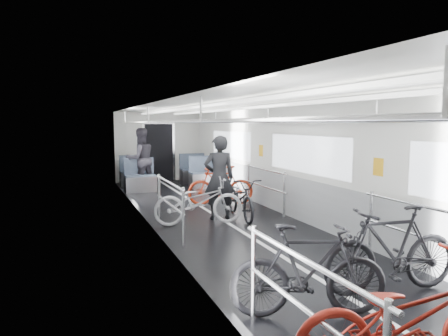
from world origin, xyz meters
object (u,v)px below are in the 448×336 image
object	(u,v)px
bike_left_near	(408,319)
bike_right_near	(392,249)
bike_left_mid	(309,271)
bike_right_far	(221,185)
bike_left_far	(199,201)
person_seated	(141,159)
person_standing	(219,178)
bike_aisle	(241,198)

from	to	relation	value
bike_left_near	bike_right_near	bearing A→B (deg)	-28.69
bike_left_mid	bike_right_far	world-z (taller)	bike_left_mid
bike_right_near	bike_right_far	distance (m)	5.58
bike_left_far	bike_left_near	bearing A→B (deg)	-172.21
bike_left_near	person_seated	bearing A→B (deg)	13.80
bike_left_mid	bike_left_far	size ratio (longest dim) A/B	0.93
bike_right_near	person_seated	world-z (taller)	person_seated
bike_left_near	person_standing	world-z (taller)	person_standing
bike_left_near	bike_left_far	bearing A→B (deg)	11.90
bike_right_far	bike_aisle	distance (m)	1.47
bike_aisle	person_seated	world-z (taller)	person_seated
bike_right_near	bike_left_far	bearing A→B (deg)	-155.55
bike_left_far	bike_right_near	size ratio (longest dim) A/B	1.02
bike_left_mid	bike_left_far	distance (m)	4.10
bike_left_near	bike_right_far	world-z (taller)	bike_left_near
bike_left_far	person_seated	distance (m)	4.66
bike_left_mid	bike_right_near	world-z (taller)	bike_right_near
bike_right_far	person_seated	world-z (taller)	person_seated
bike_aisle	bike_right_near	bearing A→B (deg)	-81.98
bike_left_near	bike_left_far	world-z (taller)	bike_left_near
person_standing	person_seated	world-z (taller)	person_seated
bike_left_mid	bike_right_far	distance (m)	5.86
bike_aisle	bike_left_mid	bearing A→B (deg)	-98.67
person_seated	bike_left_mid	bearing A→B (deg)	79.08
bike_left_near	person_seated	distance (m)	9.89
bike_aisle	person_standing	world-z (taller)	person_standing
bike_right_far	bike_left_mid	bearing A→B (deg)	2.21
bike_left_near	bike_left_mid	size ratio (longest dim) A/B	1.14
bike_aisle	person_standing	xyz separation A→B (m)	(-0.45, 0.10, 0.44)
bike_left_far	bike_right_near	world-z (taller)	bike_right_near
bike_aisle	person_seated	xyz separation A→B (m)	(-1.34, 4.45, 0.50)
bike_left_near	person_standing	distance (m)	5.56
bike_left_far	bike_left_mid	bearing A→B (deg)	-174.23
bike_left_far	person_standing	size ratio (longest dim) A/B	1.01
bike_right_far	bike_aisle	size ratio (longest dim) A/B	0.97
bike_left_near	bike_left_far	xyz separation A→B (m)	(-0.02, 5.25, -0.03)
bike_aisle	bike_right_far	bearing A→B (deg)	91.78
bike_left_near	person_seated	xyz separation A→B (m)	(-0.37, 9.87, 0.45)
bike_left_near	person_standing	bearing A→B (deg)	6.28
bike_left_mid	bike_left_far	world-z (taller)	bike_left_mid
person_seated	bike_right_far	bearing A→B (deg)	103.54
bike_right_near	person_standing	xyz separation A→B (m)	(-0.59, 4.21, 0.36)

